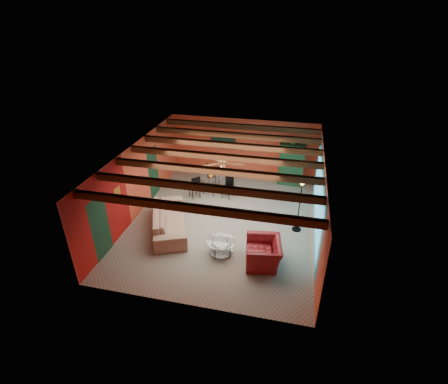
% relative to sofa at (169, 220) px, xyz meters
% --- Properties ---
extents(room, '(6.52, 8.01, 2.71)m').
position_rel_sofa_xyz_m(room, '(1.72, 0.97, 1.96)').
color(room, gray).
rests_on(room, ground).
extents(sofa, '(2.04, 2.94, 0.80)m').
position_rel_sofa_xyz_m(sofa, '(0.00, 0.00, 0.00)').
color(sofa, '#987562').
rests_on(sofa, ground).
extents(armchair, '(1.22, 1.35, 0.78)m').
position_rel_sofa_xyz_m(armchair, '(3.42, -1.04, -0.01)').
color(armchair, maroon).
rests_on(armchair, ground).
extents(coffee_table, '(1.23, 1.23, 0.48)m').
position_rel_sofa_xyz_m(coffee_table, '(2.07, -0.88, -0.16)').
color(coffee_table, white).
rests_on(coffee_table, ground).
extents(dining_table, '(2.39, 2.39, 1.00)m').
position_rel_sofa_xyz_m(dining_table, '(0.74, 2.92, 0.10)').
color(dining_table, white).
rests_on(dining_table, ground).
extents(armoire, '(1.05, 0.56, 1.79)m').
position_rel_sofa_xyz_m(armoire, '(3.92, 4.56, 0.49)').
color(armoire, maroon).
rests_on(armoire, ground).
extents(floor_lamp, '(0.46, 0.46, 1.98)m').
position_rel_sofa_xyz_m(floor_lamp, '(4.37, 0.97, 0.59)').
color(floor_lamp, black).
rests_on(floor_lamp, ground).
extents(ceiling_fan, '(1.50, 1.50, 0.44)m').
position_rel_sofa_xyz_m(ceiling_fan, '(1.72, 0.86, 1.96)').
color(ceiling_fan, '#472614').
rests_on(ceiling_fan, ceiling).
extents(painting, '(1.05, 0.03, 0.65)m').
position_rel_sofa_xyz_m(painting, '(0.82, 4.82, 1.25)').
color(painting, black).
rests_on(painting, wall_back).
extents(potted_plant, '(0.49, 0.46, 0.44)m').
position_rel_sofa_xyz_m(potted_plant, '(3.92, 4.56, 1.61)').
color(potted_plant, '#26661E').
rests_on(potted_plant, armoire).
extents(vase, '(0.25, 0.25, 0.20)m').
position_rel_sofa_xyz_m(vase, '(0.74, 2.92, 0.70)').
color(vase, orange).
rests_on(vase, dining_table).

